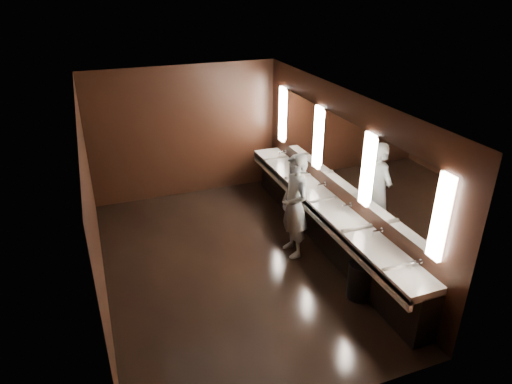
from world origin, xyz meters
TOP-DOWN VIEW (x-y plane):
  - floor at (0.00, 0.00)m, footprint 6.00×6.00m
  - ceiling at (0.00, 0.00)m, footprint 4.00×6.00m
  - wall_back at (0.00, 3.00)m, footprint 4.00×0.02m
  - wall_front at (0.00, -3.00)m, footprint 4.00×0.02m
  - wall_left at (-2.00, 0.00)m, footprint 0.02×6.00m
  - wall_right at (2.00, 0.00)m, footprint 0.02×6.00m
  - sink_counter at (1.79, 0.00)m, footprint 0.55×5.40m
  - mirror_band at (1.98, -0.00)m, footprint 0.06×5.03m
  - person at (1.15, -0.04)m, footprint 0.44×0.67m
  - trash_bin at (1.58, -1.49)m, footprint 0.47×0.47m

SIDE VIEW (x-z plane):
  - floor at x=0.00m, z-range 0.00..0.00m
  - trash_bin at x=1.58m, z-range 0.00..0.58m
  - sink_counter at x=1.79m, z-range -0.01..1.00m
  - person at x=1.15m, z-range 0.00..1.83m
  - wall_back at x=0.00m, z-range 0.00..2.80m
  - wall_front at x=0.00m, z-range 0.00..2.80m
  - wall_left at x=-2.00m, z-range 0.00..2.80m
  - wall_right at x=2.00m, z-range 0.00..2.80m
  - mirror_band at x=1.98m, z-range 1.17..2.32m
  - ceiling at x=0.00m, z-range 2.79..2.81m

